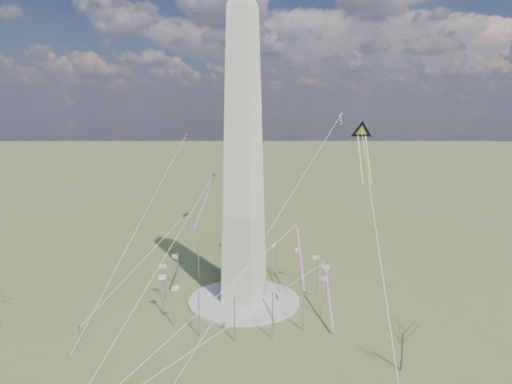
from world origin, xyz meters
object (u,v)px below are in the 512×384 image
at_px(tree_near, 403,330).
at_px(kite_delta_black, 362,135).
at_px(person_west, 80,329).
at_px(washington_monument, 243,154).

height_order(tree_near, kite_delta_black, kite_delta_black).
bearing_deg(person_west, tree_near, -131.48).
distance_m(person_west, kite_delta_black, 95.44).
relative_size(washington_monument, kite_delta_black, 5.28).
xyz_separation_m(tree_near, person_west, (-83.27, -20.37, -9.28)).
height_order(washington_monument, tree_near, washington_monument).
height_order(person_west, kite_delta_black, kite_delta_black).
xyz_separation_m(washington_monument, person_west, (-31.09, -39.06, -47.05)).
relative_size(tree_near, person_west, 7.87).
bearing_deg(washington_monument, kite_delta_black, 6.67).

